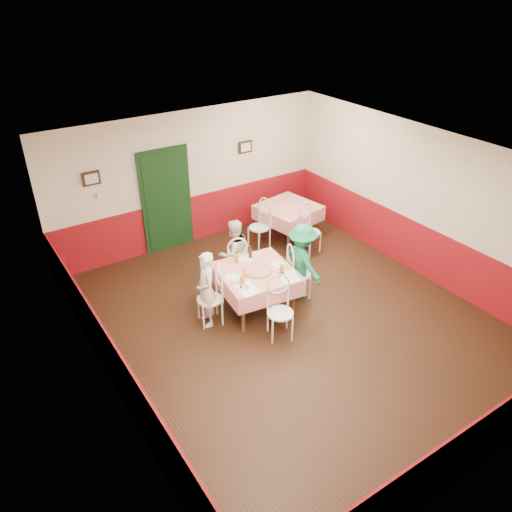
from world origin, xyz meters
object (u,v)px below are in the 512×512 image
chair_far (235,263)px  diner_far (234,253)px  chair_right (299,274)px  diner_right (302,261)px  chair_second_a (259,228)px  wallet (281,274)px  chair_left (210,299)px  pizza (257,271)px  chair_near (280,313)px  diner_left (206,289)px  glass_b (282,268)px  glass_a (242,280)px  glass_c (236,259)px  beer_bottle (250,252)px  chair_second_b (310,232)px  second_table (288,222)px  main_table (256,290)px

chair_far → diner_far: diner_far is taller
chair_right → diner_right: (0.05, -0.01, 0.25)m
diner_far → diner_right: diner_right is taller
chair_second_a → wallet: size_ratio=8.18×
chair_right → diner_far: diner_far is taller
chair_left → chair_second_a: same height
chair_left → pizza: (0.86, -0.12, 0.33)m
chair_near → diner_left: size_ratio=0.68×
glass_b → diner_far: bearing=101.9°
chair_right → glass_a: bearing=114.2°
chair_second_a → glass_a: bearing=-49.2°
chair_near → glass_c: 1.33m
beer_bottle → chair_second_b: bearing=19.0°
diner_right → diner_left: bearing=81.3°
chair_near → chair_second_a: same height
chair_near → wallet: (0.38, 0.52, 0.32)m
chair_right → diner_left: (-1.74, 0.20, 0.21)m
second_table → beer_bottle: size_ratio=4.97×
glass_b → pizza: bearing=145.1°
chair_far → wallet: (0.18, -1.17, 0.32)m
chair_second_b → glass_a: 2.76m
chair_right → glass_c: chair_right is taller
chair_second_a → wallet: (-0.98, -2.13, 0.32)m
chair_near → diner_left: bearing=151.1°
chair_right → chair_second_a: size_ratio=1.00×
main_table → chair_left: size_ratio=1.36×
beer_bottle → wallet: bearing=-80.2°
chair_left → chair_far: (0.94, 0.75, 0.00)m
chair_near → chair_second_a: (1.36, 2.65, 0.00)m
diner_far → beer_bottle: bearing=92.2°
second_table → glass_b: 2.69m
main_table → chair_left: chair_left is taller
chair_second_a → chair_far: bearing=-60.2°
main_table → pizza: size_ratio=2.56×
chair_left → diner_far: diner_far is taller
chair_left → chair_near: size_ratio=1.00×
pizza → diner_left: size_ratio=0.36×
main_table → diner_far: diner_far is taller
main_table → wallet: (0.28, -0.33, 0.40)m
pizza → beer_bottle: size_ratio=2.11×
chair_second_a → beer_bottle: size_ratio=3.99×
chair_near → diner_right: (0.99, 0.74, 0.25)m
chair_far → glass_b: size_ratio=6.82×
chair_second_a → glass_a: glass_a is taller
chair_second_a → chair_second_b: size_ratio=1.00×
main_table → chair_right: bearing=-6.6°
chair_near → glass_c: bearing=112.2°
wallet → diner_far: size_ratio=0.09×
glass_c → wallet: size_ratio=1.17×
chair_left → glass_c: 0.88m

